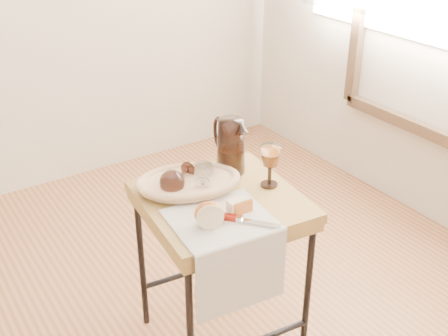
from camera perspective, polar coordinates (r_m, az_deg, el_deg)
side_table at (r=2.09m, az=-0.31°, el=-10.68°), size 0.56×0.56×0.65m
tea_towel at (r=1.78m, az=-0.34°, el=-5.30°), size 0.34×0.31×0.01m
bread_basket at (r=1.93m, az=-3.63°, el=-1.66°), size 0.38×0.32×0.05m
goblet_lying_a at (r=1.92m, az=-4.61°, el=-0.87°), size 0.16×0.14×0.09m
goblet_lying_b at (r=1.93m, az=-2.16°, el=-0.83°), size 0.13×0.14×0.07m
pitcher at (r=2.01m, az=0.69°, el=2.27°), size 0.19×0.25×0.25m
wine_goblet at (r=1.94m, az=4.71°, el=0.20°), size 0.08×0.08×0.15m
apple_half at (r=1.72m, az=-1.52°, el=-4.67°), size 0.10×0.08×0.09m
apple_wedge at (r=1.80m, az=1.42°, el=-3.89°), size 0.07×0.04×0.05m
table_knife at (r=1.76m, az=1.83°, el=-5.23°), size 0.16×0.19×0.02m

